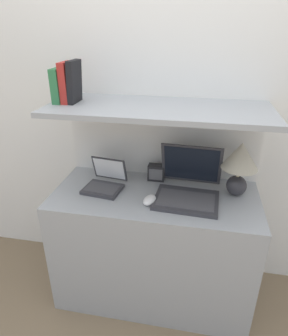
{
  "coord_description": "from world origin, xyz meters",
  "views": [
    {
      "loc": [
        0.22,
        -1.21,
        1.66
      ],
      "look_at": [
        -0.06,
        0.27,
        0.93
      ],
      "focal_mm": 32.0,
      "sensor_mm": 36.0,
      "label": 1
    }
  ],
  "objects": [
    {
      "name": "table_lamp",
      "position": [
        0.46,
        0.36,
        0.97
      ],
      "size": [
        0.2,
        0.2,
        0.32
      ],
      "color": "#2D2D33",
      "rests_on": "desk"
    },
    {
      "name": "back_riser",
      "position": [
        0.0,
        0.56,
        0.62
      ],
      "size": [
        1.19,
        0.04,
        1.24
      ],
      "color": "white",
      "rests_on": "ground_plane"
    },
    {
      "name": "book_red",
      "position": [
        -0.5,
        0.34,
        1.37
      ],
      "size": [
        0.04,
        0.14,
        0.21
      ],
      "color": "#A82823",
      "rests_on": "shelf"
    },
    {
      "name": "book_green",
      "position": [
        -0.55,
        0.34,
        1.36
      ],
      "size": [
        0.04,
        0.15,
        0.18
      ],
      "color": "#2D7042",
      "rests_on": "shelf"
    },
    {
      "name": "book_black",
      "position": [
        -0.46,
        0.34,
        1.38
      ],
      "size": [
        0.05,
        0.14,
        0.22
      ],
      "color": "black",
      "rests_on": "shelf"
    },
    {
      "name": "ground_plane",
      "position": [
        0.0,
        0.0,
        0.0
      ],
      "size": [
        12.0,
        12.0,
        0.0
      ],
      "primitive_type": "plane",
      "color": "#7A664C"
    },
    {
      "name": "shelf",
      "position": [
        0.0,
        0.34,
        1.25
      ],
      "size": [
        1.19,
        0.49,
        0.03
      ],
      "color": "#999EA3",
      "rests_on": "back_riser"
    },
    {
      "name": "computer_mouse",
      "position": [
        -0.01,
        0.17,
        0.78
      ],
      "size": [
        0.09,
        0.12,
        0.04
      ],
      "color": "white",
      "rests_on": "desk"
    },
    {
      "name": "desk",
      "position": [
        0.0,
        0.27,
        0.38
      ],
      "size": [
        1.19,
        0.54,
        0.76
      ],
      "color": "#999EA3",
      "rests_on": "ground_plane"
    },
    {
      "name": "wall_back",
      "position": [
        0.0,
        0.61,
        1.2
      ],
      "size": [
        6.0,
        0.05,
        2.4
      ],
      "color": "white",
      "rests_on": "ground_plane"
    },
    {
      "name": "laptop_small",
      "position": [
        -0.31,
        0.29,
        0.8
      ],
      "size": [
        0.24,
        0.25,
        0.17
      ],
      "color": "#333338",
      "rests_on": "desk"
    },
    {
      "name": "router_box",
      "position": [
        -0.02,
        0.46,
        0.81
      ],
      "size": [
        0.1,
        0.06,
        0.1
      ],
      "color": "black",
      "rests_on": "desk"
    },
    {
      "name": "laptop_large",
      "position": [
        0.19,
        0.29,
        0.82
      ],
      "size": [
        0.37,
        0.38,
        0.28
      ],
      "color": "#333338",
      "rests_on": "desk"
    }
  ]
}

